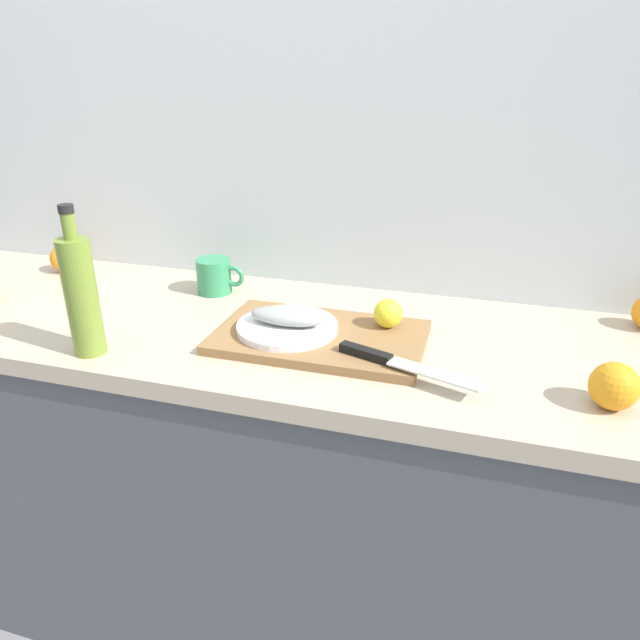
{
  "coord_description": "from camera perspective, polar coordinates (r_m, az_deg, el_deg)",
  "views": [
    {
      "loc": [
        0.53,
        -1.1,
        1.44
      ],
      "look_at": [
        0.22,
        -0.04,
        0.95
      ],
      "focal_mm": 32.19,
      "sensor_mm": 36.0,
      "label": 1
    }
  ],
  "objects": [
    {
      "name": "lemon_0",
      "position": [
        1.25,
        6.79,
        0.66
      ],
      "size": [
        0.06,
        0.06,
        0.06
      ],
      "primitive_type": "sphere",
      "color": "yellow",
      "rests_on": "cutting_board"
    },
    {
      "name": "coffee_mug_0",
      "position": [
        1.51,
        -10.4,
        4.34
      ],
      "size": [
        0.13,
        0.09,
        0.09
      ],
      "color": "#338C59",
      "rests_on": "kitchen_counter"
    },
    {
      "name": "back_wall",
      "position": [
        1.54,
        -4.13,
        16.75
      ],
      "size": [
        3.2,
        0.05,
        2.5
      ],
      "primitive_type": "cube",
      "color": "silver",
      "rests_on": "ground_plane"
    },
    {
      "name": "kitchen_counter",
      "position": [
        1.57,
        -7.49,
        -15.26
      ],
      "size": [
        2.0,
        0.6,
        0.9
      ],
      "color": "#4C5159",
      "rests_on": "ground_plane"
    },
    {
      "name": "orange_2",
      "position": [
        1.1,
        27.21,
        -5.86
      ],
      "size": [
        0.08,
        0.08,
        0.08
      ],
      "primitive_type": "sphere",
      "color": "orange",
      "rests_on": "kitchen_counter"
    },
    {
      "name": "fish_fillet",
      "position": [
        1.22,
        -3.3,
        0.38
      ],
      "size": [
        0.16,
        0.07,
        0.04
      ],
      "primitive_type": "ellipsoid",
      "color": "#999E99",
      "rests_on": "white_plate"
    },
    {
      "name": "orange_3",
      "position": [
        1.8,
        -24.08,
        5.59
      ],
      "size": [
        0.08,
        0.08,
        0.08
      ],
      "primitive_type": "sphere",
      "color": "orange",
      "rests_on": "kitchen_counter"
    },
    {
      "name": "chef_knife",
      "position": [
        1.1,
        6.95,
        -3.99
      ],
      "size": [
        0.28,
        0.12,
        0.02
      ],
      "rotation": [
        0.0,
        0.0,
        -0.32
      ],
      "color": "silver",
      "rests_on": "cutting_board"
    },
    {
      "name": "ground_plane",
      "position": [
        1.89,
        -6.69,
        -25.93
      ],
      "size": [
        12.0,
        12.0,
        0.0
      ],
      "primitive_type": "plane",
      "color": "slate"
    },
    {
      "name": "olive_oil_bottle",
      "position": [
        1.23,
        -22.65,
        2.35
      ],
      "size": [
        0.06,
        0.06,
        0.31
      ],
      "color": "olive",
      "rests_on": "kitchen_counter"
    },
    {
      "name": "cutting_board",
      "position": [
        1.22,
        0.0,
        -1.71
      ],
      "size": [
        0.44,
        0.27,
        0.02
      ],
      "primitive_type": "cube",
      "color": "olive",
      "rests_on": "kitchen_counter"
    },
    {
      "name": "white_plate",
      "position": [
        1.23,
        -3.27,
        -0.71
      ],
      "size": [
        0.22,
        0.22,
        0.01
      ],
      "primitive_type": "cylinder",
      "color": "white",
      "rests_on": "cutting_board"
    }
  ]
}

